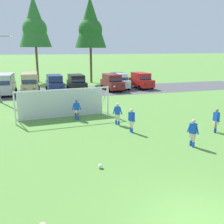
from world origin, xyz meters
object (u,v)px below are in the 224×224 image
object	(u,v)px
soccer_ball	(100,166)
player_winger_right	(77,110)
player_striker_near	(117,114)
parked_car_slot_left	(5,84)
parked_car_slot_center_left	(30,83)
parked_car_slot_right	(112,82)
parked_car_slot_center_right	(77,83)
parked_car_slot_end	(141,80)
player_defender_far	(193,133)
player_midfield_center	(131,121)
player_winger_left	(216,121)
parked_car_slot_center	(55,83)
parked_car_slot_far_right	(119,81)
soccer_goal	(62,102)

from	to	relation	value
soccer_ball	player_winger_right	xyz separation A→B (m)	(0.31, 9.00, 0.71)
player_striker_near	parked_car_slot_left	size ratio (longest dim) A/B	0.33
parked_car_slot_center_left	parked_car_slot_right	world-z (taller)	parked_car_slot_center_left
parked_car_slot_center_right	parked_car_slot_end	bearing A→B (deg)	0.81
player_winger_right	parked_car_slot_center_left	size ratio (longest dim) A/B	0.34
parked_car_slot_center_right	player_defender_far	bearing A→B (deg)	-81.36
player_midfield_center	player_winger_left	distance (m)	5.72
player_winger_left	parked_car_slot_right	xyz separation A→B (m)	(-1.64, 19.20, 0.29)
player_defender_far	parked_car_slot_left	size ratio (longest dim) A/B	0.33
parked_car_slot_center	parked_car_slot_end	distance (m)	11.93
player_striker_near	parked_car_slot_center_left	world-z (taller)	parked_car_slot_center_left
player_defender_far	player_striker_near	bearing A→B (deg)	117.50
player_striker_near	parked_car_slot_center_right	xyz separation A→B (m)	(-0.45, 16.20, 0.29)
player_defender_far	parked_car_slot_right	world-z (taller)	parked_car_slot_right
parked_car_slot_left	parked_car_slot_center_left	xyz separation A→B (m)	(2.89, 0.29, 0.00)
soccer_ball	player_striker_near	distance (m)	7.38
player_winger_left	parked_car_slot_center	size ratio (longest dim) A/B	0.35
player_striker_near	player_midfield_center	world-z (taller)	same
player_winger_left	parked_car_slot_end	size ratio (longest dim) A/B	0.35
parked_car_slot_center	parked_car_slot_far_right	size ratio (longest dim) A/B	1.00
parked_car_slot_center_left	parked_car_slot_center_right	world-z (taller)	parked_car_slot_center_left
player_winger_right	parked_car_slot_left	world-z (taller)	parked_car_slot_left
soccer_goal	parked_car_slot_end	xyz separation A→B (m)	(12.39, 13.13, -0.18)
soccer_ball	parked_car_slot_center_left	bearing A→B (deg)	98.08
player_winger_left	parked_car_slot_end	distance (m)	20.12
player_winger_right	parked_car_slot_far_right	size ratio (longest dim) A/B	0.35
player_winger_left	parked_car_slot_center_right	world-z (taller)	parked_car_slot_center_right
parked_car_slot_left	parked_car_slot_right	world-z (taller)	parked_car_slot_left
player_midfield_center	parked_car_slot_far_right	world-z (taller)	parked_car_slot_far_right
parked_car_slot_center	parked_car_slot_center_right	bearing A→B (deg)	-8.41
parked_car_slot_left	parked_car_slot_center_left	distance (m)	2.90
player_winger_right	parked_car_slot_far_right	world-z (taller)	parked_car_slot_far_right
parked_car_slot_right	parked_car_slot_end	bearing A→B (deg)	9.15
player_winger_left	parked_car_slot_right	world-z (taller)	parked_car_slot_right
soccer_ball	parked_car_slot_center_left	xyz separation A→B (m)	(-3.27, 23.04, 1.23)
parked_car_slot_center_right	parked_car_slot_end	world-z (taller)	same
player_winger_left	player_midfield_center	bearing A→B (deg)	163.45
parked_car_slot_left	parked_car_slot_right	distance (m)	13.37
parked_car_slot_center	parked_car_slot_right	bearing A→B (deg)	-7.68
soccer_goal	parked_car_slot_end	bearing A→B (deg)	46.67
player_winger_left	parked_car_slot_center_left	xyz separation A→B (m)	(-12.12, 19.92, 0.52)
player_defender_far	parked_car_slot_left	distance (m)	24.62
parked_car_slot_left	player_midfield_center	bearing A→B (deg)	-62.14
soccer_ball	parked_car_slot_center_right	bearing A→B (deg)	83.67
soccer_ball	soccer_goal	world-z (taller)	soccer_goal
player_midfield_center	player_winger_right	size ratio (longest dim) A/B	1.00
player_defender_far	soccer_goal	bearing A→B (deg)	127.02
soccer_goal	player_striker_near	size ratio (longest dim) A/B	4.60
parked_car_slot_right	parked_car_slot_left	bearing A→B (deg)	178.12
player_winger_right	parked_car_slot_right	size ratio (longest dim) A/B	0.35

